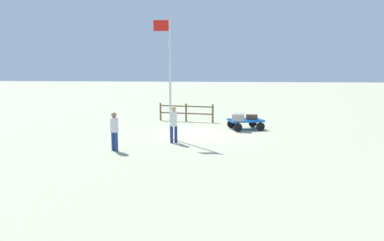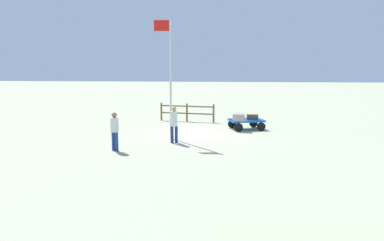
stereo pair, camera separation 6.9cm
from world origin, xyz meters
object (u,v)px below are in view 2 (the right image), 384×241
Objects in this scene: suitcase_navy at (239,118)px; worker_trailing at (115,128)px; suitcase_dark at (252,117)px; flagpole at (169,71)px; suitcase_olive at (239,116)px; worker_lead at (174,122)px; luggage_cart at (246,122)px.

worker_trailing reaches higher than suitcase_navy.
flagpole is (4.20, 3.01, 2.58)m from suitcase_dark.
worker_lead is at bearing 54.71° from suitcase_olive.
suitcase_olive is 5.44m from worker_lead.
flagpole is (3.49, 3.49, 2.59)m from suitcase_olive.
suitcase_navy is 4.57m from worker_lead.
suitcase_dark is (-0.35, 0.05, 0.28)m from luggage_cart.
luggage_cart is 0.45m from suitcase_dark.
suitcase_dark is 5.53m from worker_lead.
worker_lead is (3.50, 4.01, 0.55)m from luggage_cart.
worker_trailing is (5.40, 6.27, 0.26)m from suitcase_olive.
luggage_cart is 0.62m from suitcase_olive.
flagpole reaches higher than suitcase_dark.
suitcase_navy is (0.43, 0.64, 0.32)m from luggage_cart.
suitcase_navy is 0.39× the size of worker_lead.
luggage_cart is 3.40× the size of suitcase_dark.
suitcase_dark is 0.38× the size of worker_trailing.
suitcase_dark is 0.85m from suitcase_olive.
suitcase_dark is 0.11× the size of flagpole.
suitcase_navy is 0.41× the size of worker_trailing.
worker_trailing reaches higher than suitcase_dark.
flagpole reaches higher than worker_trailing.
suitcase_olive is (0.71, -0.48, -0.01)m from suitcase_dark.
suitcase_navy reaches higher than suitcase_olive.
suitcase_dark is at bearing -134.18° from worker_lead.
worker_trailing reaches higher than suitcase_olive.
worker_lead reaches higher than suitcase_navy.
flagpole is (3.85, 3.06, 2.86)m from luggage_cart.
worker_trailing is 4.10m from flagpole.
worker_trailing is (5.76, 5.85, 0.53)m from luggage_cart.
suitcase_olive is at bearing -130.71° from worker_trailing.
worker_trailing is at bearing 43.51° from suitcase_dark.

